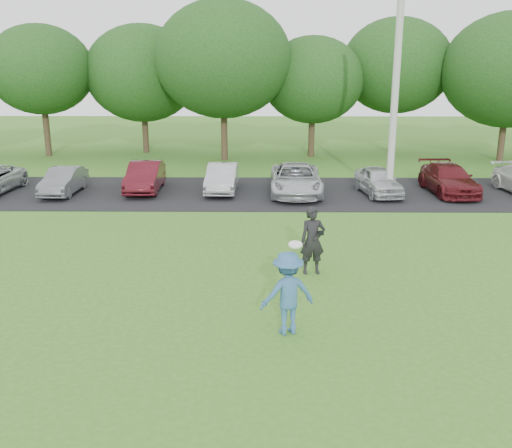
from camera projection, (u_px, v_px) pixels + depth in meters
The scene contains 7 objects.
ground at pixel (254, 333), 11.44m from camera, with size 100.00×100.00×0.00m, color #376C1E.
parking_lot at pixel (259, 193), 23.96m from camera, with size 32.00×6.50×0.03m, color black.
utility_pole at pixel (396, 79), 21.83m from camera, with size 0.28×0.28×9.35m, color #ACABA7.
frisbee_player at pixel (288, 293), 11.25m from camera, with size 1.24×0.94×1.92m.
camera_bystander at pixel (313, 241), 14.51m from camera, with size 0.70×0.52×1.76m.
parked_cars at pixel (262, 179), 23.66m from camera, with size 30.50×4.68×1.24m.
tree_row at pixel (287, 70), 32.01m from camera, with size 42.39×9.85×8.64m.
Camera 1 is at (0.17, -10.42, 5.20)m, focal length 40.00 mm.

